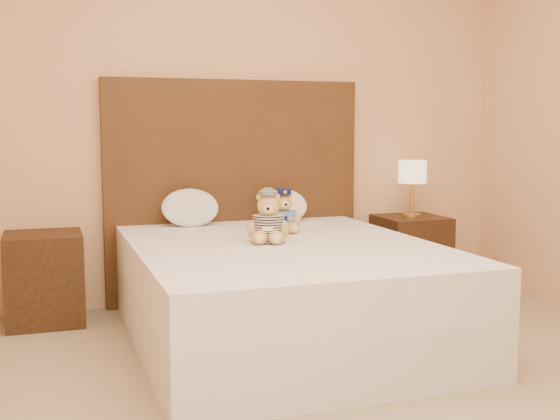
{
  "coord_description": "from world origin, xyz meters",
  "views": [
    {
      "loc": [
        -1.24,
        -2.4,
        1.19
      ],
      "look_at": [
        0.07,
        1.45,
        0.7
      ],
      "focal_mm": 45.0,
      "sensor_mm": 36.0,
      "label": 1
    }
  ],
  "objects_px": {
    "bed": "(283,292)",
    "pillow_left": "(190,206)",
    "lamp": "(412,175)",
    "pillow_right": "(283,204)",
    "teddy_police": "(283,211)",
    "nightstand_left": "(44,278)",
    "nightstand_right": "(411,254)",
    "teddy_prisoner": "(268,217)"
  },
  "relations": [
    {
      "from": "bed",
      "to": "pillow_left",
      "type": "distance_m",
      "value": 0.99
    },
    {
      "from": "bed",
      "to": "lamp",
      "type": "distance_m",
      "value": 1.59
    },
    {
      "from": "pillow_right",
      "to": "teddy_police",
      "type": "bearing_deg",
      "value": -109.08
    },
    {
      "from": "bed",
      "to": "nightstand_left",
      "type": "distance_m",
      "value": 1.48
    },
    {
      "from": "nightstand_right",
      "to": "pillow_left",
      "type": "height_order",
      "value": "pillow_left"
    },
    {
      "from": "bed",
      "to": "nightstand_right",
      "type": "bearing_deg",
      "value": 32.62
    },
    {
      "from": "bed",
      "to": "nightstand_left",
      "type": "xyz_separation_m",
      "value": [
        -1.25,
        0.8,
        -0.0
      ]
    },
    {
      "from": "nightstand_left",
      "to": "nightstand_right",
      "type": "distance_m",
      "value": 2.5
    },
    {
      "from": "nightstand_right",
      "to": "lamp",
      "type": "bearing_deg",
      "value": 180.0
    },
    {
      "from": "nightstand_left",
      "to": "teddy_prisoner",
      "type": "bearing_deg",
      "value": -32.15
    },
    {
      "from": "lamp",
      "to": "teddy_police",
      "type": "distance_m",
      "value": 1.2
    },
    {
      "from": "bed",
      "to": "pillow_right",
      "type": "bearing_deg",
      "value": 70.73
    },
    {
      "from": "pillow_left",
      "to": "pillow_right",
      "type": "relative_size",
      "value": 1.09
    },
    {
      "from": "bed",
      "to": "nightstand_right",
      "type": "distance_m",
      "value": 1.48
    },
    {
      "from": "nightstand_right",
      "to": "lamp",
      "type": "height_order",
      "value": "lamp"
    },
    {
      "from": "nightstand_right",
      "to": "teddy_police",
      "type": "height_order",
      "value": "teddy_police"
    },
    {
      "from": "pillow_left",
      "to": "teddy_police",
      "type": "bearing_deg",
      "value": -43.18
    },
    {
      "from": "bed",
      "to": "teddy_police",
      "type": "height_order",
      "value": "teddy_police"
    },
    {
      "from": "bed",
      "to": "nightstand_left",
      "type": "bearing_deg",
      "value": 147.38
    },
    {
      "from": "nightstand_left",
      "to": "nightstand_right",
      "type": "bearing_deg",
      "value": 0.0
    },
    {
      "from": "nightstand_right",
      "to": "teddy_police",
      "type": "distance_m",
      "value": 1.26
    },
    {
      "from": "pillow_left",
      "to": "nightstand_right",
      "type": "bearing_deg",
      "value": -1.08
    },
    {
      "from": "bed",
      "to": "pillow_right",
      "type": "xyz_separation_m",
      "value": [
        0.29,
        0.83,
        0.39
      ]
    },
    {
      "from": "teddy_police",
      "to": "teddy_prisoner",
      "type": "bearing_deg",
      "value": -117.06
    },
    {
      "from": "lamp",
      "to": "pillow_left",
      "type": "bearing_deg",
      "value": 178.92
    },
    {
      "from": "lamp",
      "to": "teddy_prisoner",
      "type": "xyz_separation_m",
      "value": [
        -1.32,
        -0.74,
        -0.16
      ]
    },
    {
      "from": "teddy_prisoner",
      "to": "teddy_police",
      "type": "bearing_deg",
      "value": 77.42
    },
    {
      "from": "nightstand_right",
      "to": "teddy_police",
      "type": "xyz_separation_m",
      "value": [
        -1.12,
        -0.42,
        0.41
      ]
    },
    {
      "from": "teddy_prisoner",
      "to": "pillow_left",
      "type": "distance_m",
      "value": 0.82
    },
    {
      "from": "teddy_police",
      "to": "teddy_prisoner",
      "type": "height_order",
      "value": "teddy_prisoner"
    },
    {
      "from": "teddy_prisoner",
      "to": "lamp",
      "type": "bearing_deg",
      "value": 48.49
    },
    {
      "from": "teddy_prisoner",
      "to": "pillow_left",
      "type": "xyz_separation_m",
      "value": [
        -0.28,
        0.77,
        -0.01
      ]
    },
    {
      "from": "lamp",
      "to": "pillow_right",
      "type": "bearing_deg",
      "value": 178.21
    },
    {
      "from": "nightstand_left",
      "to": "lamp",
      "type": "xyz_separation_m",
      "value": [
        2.5,
        0.0,
        0.57
      ]
    },
    {
      "from": "nightstand_left",
      "to": "pillow_right",
      "type": "xyz_separation_m",
      "value": [
        1.54,
        0.03,
        0.39
      ]
    },
    {
      "from": "bed",
      "to": "teddy_police",
      "type": "distance_m",
      "value": 0.57
    },
    {
      "from": "nightstand_left",
      "to": "teddy_police",
      "type": "distance_m",
      "value": 1.5
    },
    {
      "from": "teddy_police",
      "to": "bed",
      "type": "bearing_deg",
      "value": -104.99
    },
    {
      "from": "lamp",
      "to": "teddy_prisoner",
      "type": "height_order",
      "value": "lamp"
    },
    {
      "from": "teddy_police",
      "to": "teddy_prisoner",
      "type": "relative_size",
      "value": 0.93
    },
    {
      "from": "nightstand_left",
      "to": "teddy_prisoner",
      "type": "height_order",
      "value": "teddy_prisoner"
    },
    {
      "from": "bed",
      "to": "teddy_prisoner",
      "type": "height_order",
      "value": "teddy_prisoner"
    }
  ]
}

